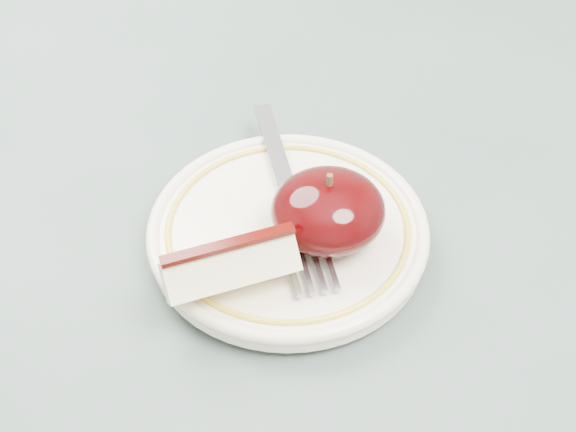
{
  "coord_description": "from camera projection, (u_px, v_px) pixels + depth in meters",
  "views": [
    {
      "loc": [
        -0.07,
        -0.32,
        1.15
      ],
      "look_at": [
        -0.02,
        0.03,
        0.78
      ],
      "focal_mm": 50.0,
      "sensor_mm": 36.0,
      "label": 1
    }
  ],
  "objects": [
    {
      "name": "plate",
      "position": [
        288.0,
        231.0,
        0.52
      ],
      "size": [
        0.18,
        0.18,
        0.02
      ],
      "color": "beige",
      "rests_on": "table"
    },
    {
      "name": "apple_half",
      "position": [
        328.0,
        211.0,
        0.5
      ],
      "size": [
        0.07,
        0.07,
        0.05
      ],
      "color": "black",
      "rests_on": "plate"
    },
    {
      "name": "apple_wedge",
      "position": [
        230.0,
        266.0,
        0.47
      ],
      "size": [
        0.09,
        0.05,
        0.04
      ],
      "rotation": [
        0.0,
        0.0,
        0.22
      ],
      "color": "#F6EDB5",
      "rests_on": "plate"
    },
    {
      "name": "table",
      "position": [
        324.0,
        356.0,
        0.58
      ],
      "size": [
        0.9,
        0.9,
        0.75
      ],
      "color": "brown",
      "rests_on": "ground"
    },
    {
      "name": "fork",
      "position": [
        289.0,
        195.0,
        0.54
      ],
      "size": [
        0.04,
        0.18,
        0.0
      ],
      "rotation": [
        0.0,
        0.0,
        1.66
      ],
      "color": "gray",
      "rests_on": "plate"
    }
  ]
}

